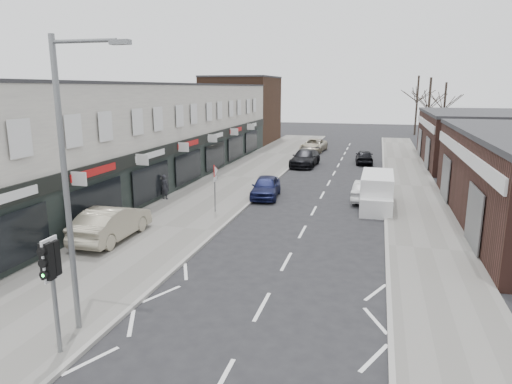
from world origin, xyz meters
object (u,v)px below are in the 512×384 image
Objects in this scene: parked_car_right_b at (364,157)px; street_lamp at (70,173)px; sedan_on_pavement at (112,223)px; parked_car_left_c at (314,145)px; white_van at (377,192)px; traffic_light at (51,269)px; warning_sign at (215,175)px; parked_car_right_a at (366,191)px; parked_car_left_b at (305,158)px; parked_car_left_a at (266,187)px; pedestrian at (164,187)px.

street_lamp is at bearing 74.45° from parked_car_right_b.
sedan_on_pavement reaches higher than parked_car_left_c.
traffic_light is at bearing -113.22° from white_van.
warning_sign reaches higher than parked_car_right_a.
warning_sign reaches higher than parked_car_right_b.
parked_car_right_b is (5.03, 2.72, -0.10)m from parked_car_left_b.
street_lamp reaches higher than warning_sign.
parked_car_left_a is at bearing 68.34° from warning_sign.
parked_car_left_c is at bearing -91.61° from pedestrian.
street_lamp is 1.62× the size of parked_car_left_c.
sedan_on_pavement is at bearing 113.67° from traffic_light.
parked_car_left_b is at bearing 82.11° from warning_sign.
parked_car_left_a is 1.07× the size of parked_car_right_b.
parked_car_right_a is at bearing 67.86° from street_lamp.
traffic_light is 34.23m from parked_car_right_b.
parked_car_left_b is at bearing 115.98° from white_van.
white_van reaches higher than sedan_on_pavement.
parked_car_left_c reaches higher than parked_car_right_b.
street_lamp is at bearing 115.81° from sedan_on_pavement.
parked_car_right_b reaches higher than parked_car_right_a.
pedestrian reaches higher than parked_car_right_b.
white_van is 1.01× the size of parked_car_left_c.
pedestrian is (-1.12, 7.60, -0.01)m from sedan_on_pavement.
sedan_on_pavement is at bearing -140.32° from white_van.
parked_car_right_b is (7.36, 19.53, -1.56)m from warning_sign.
sedan_on_pavement is 0.91× the size of parked_car_left_b.
parked_car_right_a is 14.37m from parked_car_right_b.
pedestrian is at bearing 53.20° from parked_car_right_b.
traffic_light is 0.77× the size of parked_car_left_a.
white_van is at bearing -141.35° from sedan_on_pavement.
pedestrian is at bearing 20.41° from parked_car_right_a.
white_van is 14.81m from sedan_on_pavement.
pedestrian is at bearing 107.55° from street_lamp.
pedestrian is 6.30m from parked_car_left_a.
parked_car_right_b is (6.60, 33.54, -1.77)m from traffic_light.
pedestrian is at bearing -110.68° from parked_car_left_b.
traffic_light is 9.29m from sedan_on_pavement.
sedan_on_pavement is at bearing 110.11° from pedestrian.
sedan_on_pavement is 7.68m from pedestrian.
warning_sign reaches higher than parked_car_left_a.
parked_car_right_a is at bearing -61.65° from parked_car_left_b.
sedan_on_pavement is (-11.48, -9.36, -0.04)m from white_van.
white_van is 1.08× the size of sedan_on_pavement.
parked_car_left_b reaches higher than parked_car_left_a.
pedestrian is at bearing -171.57° from white_van.
parked_car_left_b is at bearing -58.72° from parked_car_right_a.
pedestrian reaches higher than parked_car_left_c.
parked_car_right_a is at bearing -69.11° from parked_car_left_c.
traffic_light is 40.50m from parked_car_left_c.
sedan_on_pavement reaches higher than pedestrian.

